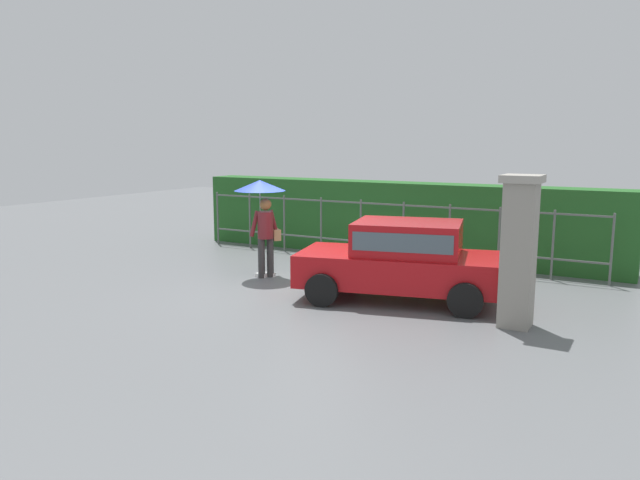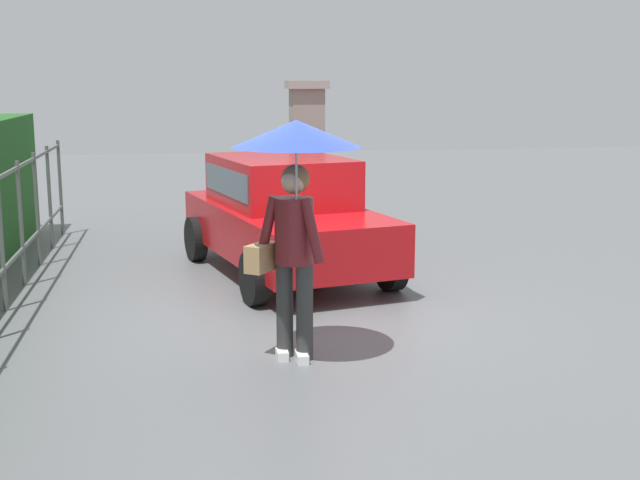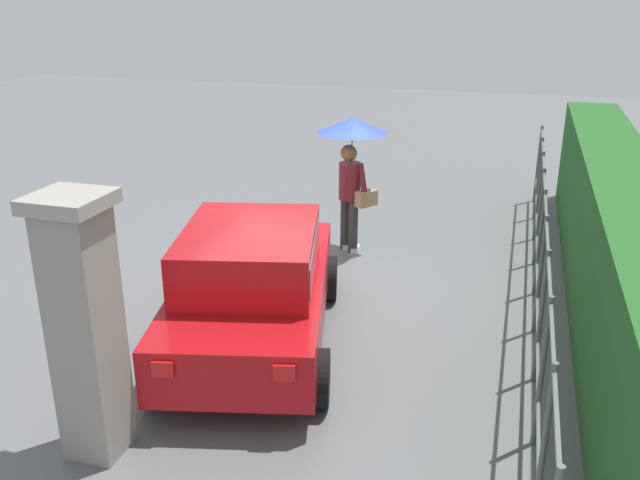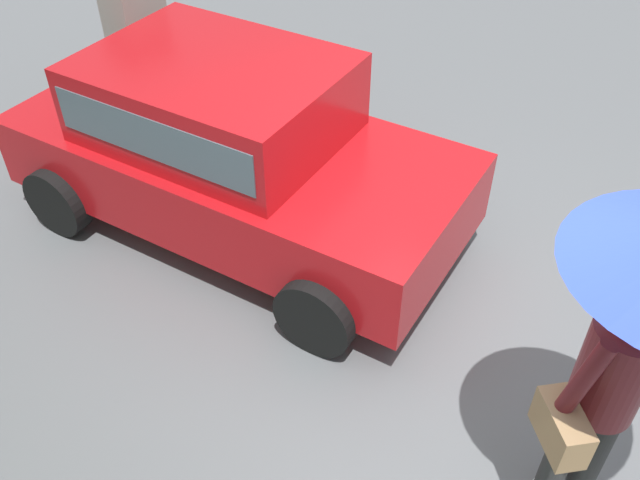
{
  "view_description": "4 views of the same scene",
  "coord_description": "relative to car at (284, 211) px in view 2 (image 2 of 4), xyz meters",
  "views": [
    {
      "loc": [
        6.08,
        -10.16,
        2.94
      ],
      "look_at": [
        0.09,
        0.32,
        0.95
      ],
      "focal_mm": 33.88,
      "sensor_mm": 36.0,
      "label": 1
    },
    {
      "loc": [
        -8.38,
        1.35,
        2.44
      ],
      "look_at": [
        0.0,
        -0.04,
        0.8
      ],
      "focal_mm": 46.94,
      "sensor_mm": 36.0,
      "label": 2
    },
    {
      "loc": [
        8.54,
        2.85,
        3.95
      ],
      "look_at": [
        0.21,
        0.37,
        0.71
      ],
      "focal_mm": 38.0,
      "sensor_mm": 36.0,
      "label": 3
    },
    {
      "loc": [
        -1.75,
        2.85,
        3.75
      ],
      "look_at": [
        0.6,
        0.46,
        0.85
      ],
      "focal_mm": 38.29,
      "sensor_mm": 36.0,
      "label": 4
    }
  ],
  "objects": [
    {
      "name": "car",
      "position": [
        0.0,
        0.0,
        0.0
      ],
      "size": [
        3.98,
        2.54,
        1.48
      ],
      "rotation": [
        0.0,
        0.0,
        3.38
      ],
      "color": "#B71116",
      "rests_on": "ground"
    },
    {
      "name": "pedestrian",
      "position": [
        -3.36,
        0.32,
        0.83
      ],
      "size": [
        1.1,
        1.1,
        2.11
      ],
      "rotation": [
        0.0,
        0.0,
        2.51
      ],
      "color": "#333333",
      "rests_on": "ground"
    },
    {
      "name": "gate_pillar",
      "position": [
        2.2,
        -0.63,
        0.44
      ],
      "size": [
        0.6,
        0.6,
        2.42
      ],
      "color": "gray",
      "rests_on": "ground"
    },
    {
      "name": "ground_plane",
      "position": [
        -1.98,
        -0.09,
        -0.8
      ],
      "size": [
        40.0,
        40.0,
        0.0
      ],
      "primitive_type": "plane",
      "color": "slate"
    }
  ]
}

